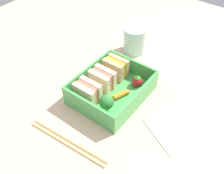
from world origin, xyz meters
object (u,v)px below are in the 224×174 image
(sandwich_center_left, at_px, (102,79))
(drinking_glass, at_px, (135,40))
(sandwich_left, at_px, (88,92))
(strawberry_far_left, at_px, (137,81))
(carrot_stick_far_left, at_px, (122,94))
(broccoli_floret, at_px, (106,102))
(folded_napkin, at_px, (181,124))
(sandwich_center, at_px, (116,68))
(chopstick_pair, at_px, (68,141))

(sandwich_center_left, distance_m, drinking_glass, 0.18)
(drinking_glass, bearing_deg, sandwich_center_left, -171.50)
(sandwich_left, xyz_separation_m, strawberry_far_left, (0.11, -0.06, -0.01))
(carrot_stick_far_left, height_order, drinking_glass, drinking_glass)
(carrot_stick_far_left, distance_m, drinking_glass, 0.20)
(broccoli_floret, bearing_deg, carrot_stick_far_left, -1.35)
(sandwich_center_left, relative_size, folded_napkin, 0.43)
(sandwich_left, bearing_deg, sandwich_center, 0.00)
(drinking_glass, bearing_deg, sandwich_center, -168.10)
(sandwich_center, distance_m, strawberry_far_left, 0.06)
(sandwich_center_left, bearing_deg, chopstick_pair, -167.21)
(sandwich_center, bearing_deg, strawberry_far_left, -89.52)
(sandwich_center_left, relative_size, carrot_stick_far_left, 1.43)
(sandwich_center, bearing_deg, sandwich_left, 180.00)
(broccoli_floret, height_order, drinking_glass, drinking_glass)
(broccoli_floret, xyz_separation_m, carrot_stick_far_left, (0.06, -0.00, -0.02))
(sandwich_left, bearing_deg, broccoli_floret, -89.79)
(sandwich_center, bearing_deg, drinking_glass, 11.90)
(sandwich_left, bearing_deg, carrot_stick_far_left, -44.05)
(sandwich_center_left, distance_m, broccoli_floret, 0.07)
(sandwich_center, distance_m, drinking_glass, 0.13)
(sandwich_center, relative_size, folded_napkin, 0.43)
(drinking_glass, bearing_deg, folded_napkin, -125.93)
(sandwich_center, bearing_deg, sandwich_center_left, 180.00)
(sandwich_left, bearing_deg, drinking_glass, 6.60)
(folded_napkin, bearing_deg, strawberry_far_left, 75.07)
(sandwich_center, height_order, strawberry_far_left, sandwich_center)
(broccoli_floret, bearing_deg, strawberry_far_left, -5.69)
(drinking_glass, relative_size, folded_napkin, 0.56)
(broccoli_floret, xyz_separation_m, strawberry_far_left, (0.11, -0.01, -0.01))
(sandwich_center_left, xyz_separation_m, carrot_stick_far_left, (0.00, -0.05, -0.02))
(carrot_stick_far_left, bearing_deg, sandwich_left, 135.95)
(carrot_stick_far_left, bearing_deg, sandwich_center_left, 93.70)
(drinking_glass, distance_m, folded_napkin, 0.28)
(sandwich_center, distance_m, chopstick_pair, 0.22)
(broccoli_floret, height_order, strawberry_far_left, broccoli_floret)
(sandwich_left, distance_m, sandwich_center_left, 0.05)
(carrot_stick_far_left, bearing_deg, sandwich_center, 47.87)
(carrot_stick_far_left, relative_size, strawberry_far_left, 1.31)
(sandwich_center_left, xyz_separation_m, broccoli_floret, (-0.05, -0.05, 0.00))
(carrot_stick_far_left, height_order, folded_napkin, carrot_stick_far_left)
(folded_napkin, bearing_deg, sandwich_left, 109.26)
(sandwich_left, height_order, carrot_stick_far_left, sandwich_left)
(chopstick_pair, xyz_separation_m, drinking_glass, (0.34, 0.06, 0.03))
(sandwich_center_left, bearing_deg, folded_napkin, -85.13)
(folded_napkin, bearing_deg, broccoli_floret, 115.39)
(carrot_stick_far_left, bearing_deg, folded_napkin, -84.69)
(sandwich_center_left, height_order, broccoli_floret, sandwich_center_left)
(sandwich_center, xyz_separation_m, strawberry_far_left, (0.00, -0.06, -0.01))
(sandwich_center, height_order, drinking_glass, drinking_glass)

